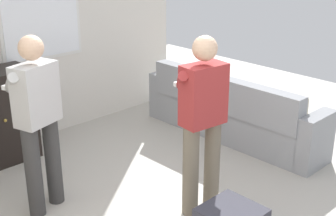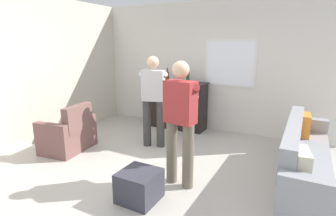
% 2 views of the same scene
% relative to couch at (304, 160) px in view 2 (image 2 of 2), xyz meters
% --- Properties ---
extents(ground, '(10.40, 10.40, 0.00)m').
position_rel_couch_xyz_m(ground, '(-2.05, -0.88, -0.33)').
color(ground, '#B2ADA3').
extents(wall_back_with_window, '(5.20, 0.15, 2.80)m').
position_rel_couch_xyz_m(wall_back_with_window, '(-2.03, 1.78, 1.07)').
color(wall_back_with_window, silver).
rests_on(wall_back_with_window, ground).
extents(wall_side_left, '(0.12, 5.20, 2.80)m').
position_rel_couch_xyz_m(wall_side_left, '(-4.71, -0.88, 1.07)').
color(wall_side_left, beige).
rests_on(wall_side_left, ground).
extents(couch, '(0.57, 2.53, 0.85)m').
position_rel_couch_xyz_m(couch, '(0.00, 0.00, 0.00)').
color(couch, gray).
rests_on(couch, ground).
extents(armchair, '(0.76, 0.96, 0.85)m').
position_rel_couch_xyz_m(armchair, '(-3.77, -0.70, -0.04)').
color(armchair, brown).
rests_on(armchair, ground).
extents(sideboard_cabinet, '(1.39, 0.49, 1.07)m').
position_rel_couch_xyz_m(sideboard_cabinet, '(-2.66, 1.42, 0.21)').
color(sideboard_cabinet, black).
rests_on(sideboard_cabinet, ground).
extents(bottle_wine_green, '(0.07, 0.07, 0.32)m').
position_rel_couch_xyz_m(bottle_wine_green, '(-2.41, 1.48, 0.87)').
color(bottle_wine_green, '#1E4C23').
rests_on(bottle_wine_green, sideboard_cabinet).
extents(bottle_liquor_amber, '(0.08, 0.08, 0.30)m').
position_rel_couch_xyz_m(bottle_liquor_amber, '(-2.87, 1.38, 0.85)').
color(bottle_liquor_amber, '#593314').
rests_on(bottle_liquor_amber, sideboard_cabinet).
extents(ottoman, '(0.46, 0.46, 0.38)m').
position_rel_couch_xyz_m(ottoman, '(-1.75, -1.43, -0.14)').
color(ottoman, '#33333D').
rests_on(ottoman, ground).
extents(person_standing_left, '(0.53, 0.52, 1.68)m').
position_rel_couch_xyz_m(person_standing_left, '(-2.53, 0.20, 0.61)').
color(person_standing_left, '#383838').
rests_on(person_standing_left, ground).
extents(person_standing_right, '(0.55, 0.50, 1.68)m').
position_rel_couch_xyz_m(person_standing_right, '(-1.48, -0.84, 0.61)').
color(person_standing_right, '#6B6051').
rests_on(person_standing_right, ground).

